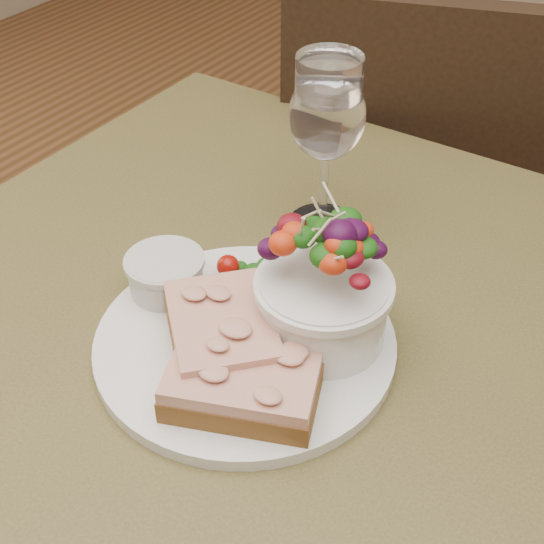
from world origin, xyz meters
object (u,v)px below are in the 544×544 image
Objects in this scene: cafe_table at (275,408)px; wine_glass at (327,121)px; salad_bowl at (324,283)px; chair_far at (412,293)px; sandwich_front at (244,379)px; sandwich_back at (222,330)px; dinner_plate at (245,342)px; ramekin at (165,272)px.

wine_glass is at bearing 106.66° from cafe_table.
chair_far is at bearing 103.26° from salad_bowl.
salad_bowl is at bearing -59.85° from wine_glass.
sandwich_front is 1.01× the size of sandwich_back.
sandwich_front is at bearing -55.22° from dinner_plate.
ramekin reaches higher than sandwich_front.
cafe_table is at bearing 114.23° from sandwich_back.
wine_glass is at bearing 141.80° from sandwich_back.
wine_glass is (-0.08, 0.25, 0.10)m from sandwich_front.
wine_glass is (0.06, 0.18, 0.09)m from ramekin.
salad_bowl is at bearing 89.90° from sandwich_back.
cafe_table is at bearing -73.34° from wine_glass.
salad_bowl reaches higher than dinner_plate.
sandwich_front is at bearing -26.21° from ramekin.
wine_glass is at bearing 72.00° from ramekin.
sandwich_back reaches higher than cafe_table.
sandwich_front is 0.10m from salad_bowl.
dinner_plate is at bearing 79.46° from chair_far.
chair_far is at bearing 89.49° from ramekin.
salad_bowl is (0.15, -0.62, 0.53)m from chair_far.
chair_far is 6.30× the size of sandwich_front.
wine_glass reaches higher than ramekin.
cafe_table is 0.17m from ramekin.
dinner_plate is at bearing 103.54° from sandwich_front.
chair_far reaches higher than sandwich_back.
dinner_plate is (-0.01, -0.03, 0.11)m from cafe_table.
dinner_plate is 0.09m from salad_bowl.
wine_glass is (-0.05, 0.17, 0.22)m from cafe_table.
sandwich_front is at bearing 81.75° from chair_far.
wine_glass reaches higher than sandwich_back.
dinner_plate is at bearing -79.02° from wine_glass.
sandwich_back is 0.09m from salad_bowl.
salad_bowl reaches higher than ramekin.
chair_far is 0.81m from dinner_plate.
cafe_table is 11.64× the size of ramekin.
chair_far is 0.74m from wine_glass.
salad_bowl is at bearing 58.33° from sandwich_front.
sandwich_back is (-0.04, 0.03, 0.01)m from sandwich_front.
dinner_plate is (0.09, -0.66, 0.46)m from chair_far.
salad_bowl is 0.73× the size of wine_glass.
sandwich_front is (0.02, -0.08, 0.13)m from cafe_table.
wine_glass reaches higher than sandwich_front.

